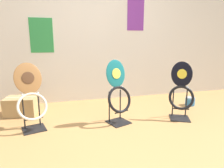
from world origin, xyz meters
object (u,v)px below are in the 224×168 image
at_px(storage_box, 21,106).
at_px(paint_can, 190,101).
at_px(toilet_seat_display_woodgrain, 31,98).
at_px(toilet_seat_display_jazz_black, 181,92).
at_px(toilet_seat_display_teal_sax, 118,92).

bearing_deg(storage_box, paint_can, -5.83).
relative_size(toilet_seat_display_woodgrain, paint_can, 5.05).
distance_m(toilet_seat_display_jazz_black, paint_can, 0.81).
xyz_separation_m(toilet_seat_display_teal_sax, paint_can, (1.49, 0.40, -0.36)).
bearing_deg(toilet_seat_display_woodgrain, storage_box, 111.63).
xyz_separation_m(toilet_seat_display_woodgrain, paint_can, (2.64, 0.29, -0.34)).
distance_m(toilet_seat_display_woodgrain, toilet_seat_display_jazz_black, 2.11).
bearing_deg(toilet_seat_display_teal_sax, toilet_seat_display_woodgrain, 174.72).
distance_m(toilet_seat_display_woodgrain, toilet_seat_display_teal_sax, 1.16).
bearing_deg(paint_can, toilet_seat_display_woodgrain, -173.63).
relative_size(toilet_seat_display_jazz_black, toilet_seat_display_teal_sax, 0.95).
relative_size(paint_can, storage_box, 0.34).
bearing_deg(toilet_seat_display_woodgrain, toilet_seat_display_teal_sax, -5.28).
height_order(toilet_seat_display_jazz_black, paint_can, toilet_seat_display_jazz_black).
height_order(toilet_seat_display_jazz_black, toilet_seat_display_teal_sax, toilet_seat_display_teal_sax).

